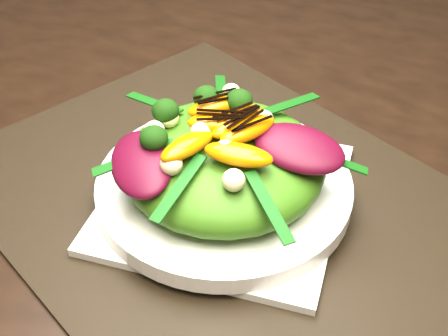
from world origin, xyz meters
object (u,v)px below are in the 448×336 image
at_px(salad_bowl, 224,186).
at_px(orange_segment, 228,125).
at_px(plate_base, 224,196).
at_px(dining_table, 323,145).
at_px(lettuce_mound, 224,162).
at_px(placemat, 224,201).

height_order(salad_bowl, orange_segment, orange_segment).
bearing_deg(plate_base, dining_table, 72.45).
height_order(plate_base, salad_bowl, salad_bowl).
bearing_deg(dining_table, lettuce_mound, -107.55).
xyz_separation_m(plate_base, lettuce_mound, (-0.00, 0.00, 0.05)).
relative_size(placemat, plate_base, 2.31).
bearing_deg(placemat, orange_segment, 78.71).
relative_size(salad_bowl, lettuce_mound, 1.30).
xyz_separation_m(lettuce_mound, orange_segment, (0.00, 0.01, 0.04)).
distance_m(plate_base, lettuce_mound, 0.05).
relative_size(plate_base, lettuce_mound, 1.17).
height_order(dining_table, orange_segment, dining_table).
relative_size(dining_table, lettuce_mound, 7.95).
bearing_deg(plate_base, orange_segment, 78.71).
distance_m(plate_base, orange_segment, 0.09).
distance_m(placemat, orange_segment, 0.10).
height_order(dining_table, placemat, dining_table).
bearing_deg(orange_segment, plate_base, -101.29).
height_order(dining_table, plate_base, dining_table).
xyz_separation_m(placemat, orange_segment, (0.00, 0.01, 0.10)).
height_order(placemat, salad_bowl, salad_bowl).
xyz_separation_m(placemat, plate_base, (0.00, 0.00, 0.01)).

